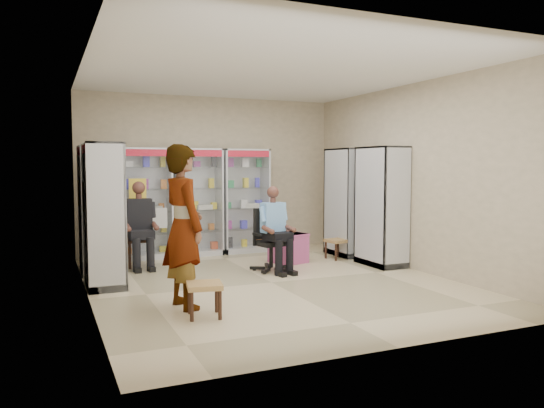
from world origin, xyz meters
name	(u,v)px	position (x,y,z in m)	size (l,w,h in m)	color
floor	(271,282)	(0.00, 0.00, 0.00)	(6.00, 6.00, 0.00)	#C9B78B
room_shell	(271,146)	(0.00, 0.00, 1.97)	(5.02, 6.02, 3.01)	#C3B091
cabinet_back_left	(146,203)	(-1.30, 2.73, 1.00)	(0.90, 0.50, 2.00)	#A0A2A7
cabinet_back_mid	(197,202)	(-0.35, 2.73, 1.00)	(0.90, 0.50, 2.00)	#A9ABB0
cabinet_back_right	(244,201)	(0.60, 2.73, 1.00)	(0.90, 0.50, 2.00)	silver
cabinet_right_far	(347,202)	(2.23, 1.60, 1.00)	(0.50, 0.90, 2.00)	silver
cabinet_right_near	(381,206)	(2.23, 0.50, 1.00)	(0.50, 0.90, 2.00)	silver
cabinet_left_far	(97,209)	(-2.23, 1.80, 1.00)	(0.50, 0.90, 2.00)	silver
cabinet_left_near	(104,215)	(-2.23, 0.70, 1.00)	(0.50, 0.90, 2.00)	silver
wooden_chair	(139,238)	(-1.55, 2.00, 0.47)	(0.42, 0.42, 0.94)	black
seated_customer	(139,227)	(-1.55, 1.95, 0.67)	(0.44, 0.60, 1.34)	black
office_chair	(271,240)	(0.33, 0.79, 0.50)	(0.55, 0.55, 1.00)	black
seated_shopkeeper	(272,232)	(0.33, 0.74, 0.64)	(0.42, 0.58, 1.27)	#749EE6
pink_trunk	(288,248)	(0.89, 1.34, 0.25)	(0.53, 0.51, 0.51)	#AF4682
tea_glass	(287,231)	(0.86, 1.32, 0.56)	(0.07, 0.07, 0.11)	#581F07
woven_stool_a	(337,249)	(1.85, 1.31, 0.18)	(0.36, 0.36, 0.36)	#A07643
woven_stool_b	(205,300)	(-1.37, -1.30, 0.19)	(0.38, 0.38, 0.38)	#AA7F47
standing_man	(183,227)	(-1.48, -0.81, 0.97)	(0.71, 0.46, 1.93)	gray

